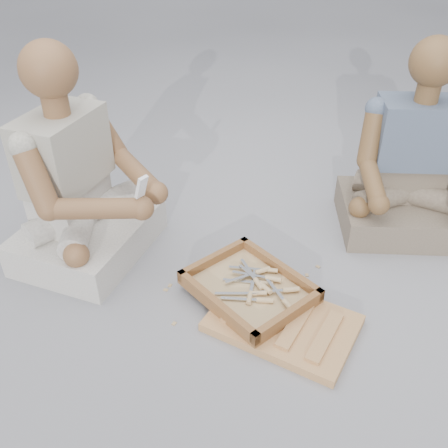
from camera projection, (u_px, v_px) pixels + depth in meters
The scene contains 26 objects.
ground at pixel (202, 306), 2.15m from camera, with size 60.00×60.00×0.00m, color #999A9F.
carved_panel at pixel (283, 323), 2.05m from camera, with size 0.58×0.38×0.04m, color #A3753F.
tool_tray at pixel (249, 288), 2.16m from camera, with size 0.60×0.54×0.07m.
chisel_0 at pixel (268, 278), 2.19m from camera, with size 0.22×0.08×0.02m.
chisel_1 at pixel (253, 293), 2.12m from camera, with size 0.20×0.13×0.02m.
chisel_2 at pixel (260, 300), 2.08m from camera, with size 0.20×0.12×0.02m.
chisel_3 at pixel (250, 294), 2.11m from camera, with size 0.10×0.21×0.02m.
chisel_4 at pixel (260, 283), 2.18m from camera, with size 0.21×0.10×0.02m.
chisel_5 at pixel (286, 290), 2.12m from camera, with size 0.18×0.15×0.02m.
chisel_6 at pixel (265, 270), 2.24m from camera, with size 0.21×0.11×0.02m.
chisel_7 at pixel (262, 285), 2.15m from camera, with size 0.21×0.11×0.02m.
chisel_8 at pixel (286, 302), 2.06m from camera, with size 0.19×0.14×0.02m.
chisel_9 at pixel (258, 272), 2.22m from camera, with size 0.14×0.19×0.02m.
chisel_10 at pixel (257, 281), 2.17m from camera, with size 0.19×0.14×0.02m.
wood_chip_0 at pixel (254, 338), 2.00m from camera, with size 0.02×0.01×0.00m, color tan.
wood_chip_1 at pixel (166, 290), 2.24m from camera, with size 0.02×0.01×0.00m, color tan.
wood_chip_2 at pixel (318, 267), 2.37m from camera, with size 0.02×0.01×0.00m, color tan.
wood_chip_3 at pixel (170, 285), 2.26m from camera, with size 0.02×0.01×0.00m, color tan.
wood_chip_4 at pixel (270, 295), 2.21m from camera, with size 0.02×0.01×0.00m, color tan.
wood_chip_5 at pixel (307, 275), 2.32m from camera, with size 0.02×0.01×0.00m, color tan.
wood_chip_6 at pixel (283, 301), 2.18m from camera, with size 0.02×0.01×0.00m, color tan.
wood_chip_7 at pixel (174, 324), 2.07m from camera, with size 0.02×0.01×0.00m, color tan.
wood_chip_8 at pixel (284, 303), 2.17m from camera, with size 0.02×0.01×0.00m, color tan.
craftsman at pixel (80, 190), 2.29m from camera, with size 0.73×0.73×1.01m.
companion at pixel (411, 171), 2.48m from camera, with size 0.78×0.73×0.97m.
mobile_phone at pixel (141, 187), 2.05m from camera, with size 0.06×0.05×0.11m.
Camera 1 is at (0.90, -1.28, 1.52)m, focal length 40.00 mm.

